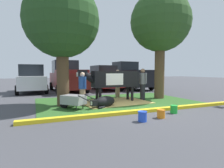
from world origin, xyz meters
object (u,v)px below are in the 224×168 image
at_px(person_handler, 118,83).
at_px(person_visitor_near, 143,83).
at_px(sedan_red, 103,78).
at_px(cow_holstein, 113,79).
at_px(wheelbarrow, 73,100).
at_px(bucket_green, 174,109).
at_px(pickup_truck_maroon, 67,77).
at_px(person_visitor_far, 82,88).
at_px(bucket_orange, 161,113).
at_px(calf_lying, 104,102).
at_px(bucket_blue, 142,116).
at_px(pickup_truck_black, 130,76).
at_px(hatchback_white, 31,79).
at_px(shade_tree_left, 62,21).
at_px(shade_tree_right, 160,23).

height_order(person_handler, person_visitor_near, person_visitor_near).
height_order(person_handler, sedan_red, sedan_red).
bearing_deg(person_visitor_near, cow_holstein, 177.10).
bearing_deg(wheelbarrow, cow_holstein, 25.84).
xyz_separation_m(cow_holstein, bucket_green, (1.07, -3.22, -0.99)).
height_order(person_handler, pickup_truck_maroon, pickup_truck_maroon).
distance_m(cow_holstein, person_visitor_near, 1.72).
relative_size(cow_holstein, bucket_green, 10.52).
height_order(person_visitor_far, bucket_orange, person_visitor_far).
xyz_separation_m(person_visitor_near, wheelbarrow, (-3.90, -0.98, -0.52)).
distance_m(calf_lying, person_handler, 3.17).
bearing_deg(person_visitor_far, bucket_blue, -72.19).
bearing_deg(pickup_truck_black, wheelbarrow, -131.98).
xyz_separation_m(calf_lying, person_visitor_near, (2.58, 1.08, 0.67)).
bearing_deg(bucket_orange, hatchback_white, 112.15).
bearing_deg(hatchback_white, calf_lying, -68.38).
bearing_deg(person_handler, cow_holstein, -123.05).
bearing_deg(bucket_orange, pickup_truck_maroon, 98.48).
bearing_deg(calf_lying, pickup_truck_black, 54.78).
bearing_deg(shade_tree_left, pickup_truck_maroon, 78.96).
bearing_deg(shade_tree_left, bucket_green, -40.95).
bearing_deg(bucket_green, shade_tree_right, 60.80).
relative_size(calf_lying, bucket_green, 4.42).
relative_size(cow_holstein, person_handler, 1.92).
relative_size(person_visitor_near, bucket_green, 5.65).
distance_m(calf_lying, pickup_truck_maroon, 7.28).
xyz_separation_m(shade_tree_right, hatchback_white, (-6.76, 6.15, -3.26)).
relative_size(person_visitor_near, bucket_blue, 5.28).
xyz_separation_m(bucket_blue, bucket_orange, (0.80, 0.13, -0.02)).
xyz_separation_m(cow_holstein, bucket_orange, (0.19, -3.61, -0.99)).
height_order(shade_tree_left, bucket_orange, shade_tree_left).
bearing_deg(shade_tree_right, person_handler, 148.11).
bearing_deg(shade_tree_right, person_visitor_far, -172.83).
distance_m(person_handler, bucket_orange, 5.09).
height_order(person_visitor_near, bucket_orange, person_visitor_near).
height_order(wheelbarrow, bucket_orange, wheelbarrow).
distance_m(shade_tree_left, bucket_blue, 5.37).
bearing_deg(shade_tree_left, bucket_blue, -62.67).
xyz_separation_m(hatchback_white, pickup_truck_maroon, (2.58, -0.21, 0.13)).
distance_m(wheelbarrow, bucket_green, 3.92).
relative_size(wheelbarrow, pickup_truck_black, 0.26).
height_order(shade_tree_right, bucket_orange, shade_tree_right).
xyz_separation_m(person_handler, bucket_orange, (-0.71, -4.99, -0.73)).
relative_size(person_handler, hatchback_white, 0.37).
bearing_deg(bucket_green, bucket_orange, -155.97).
height_order(cow_holstein, bucket_blue, cow_holstein).
bearing_deg(person_handler, person_visitor_far, -144.26).
bearing_deg(wheelbarrow, calf_lying, -4.24).
bearing_deg(cow_holstein, sedan_red, 74.13).
height_order(person_visitor_far, pickup_truck_maroon, pickup_truck_maroon).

